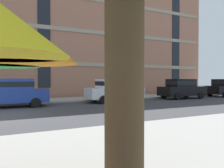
{
  "coord_description": "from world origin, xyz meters",
  "views": [
    {
      "loc": [
        0.15,
        -11.57,
        1.7
      ],
      "look_at": [
        7.65,
        3.2,
        1.4
      ],
      "focal_mm": 36.07,
      "sensor_mm": 36.0,
      "label": 1
    }
  ],
  "objects": [
    {
      "name": "sedan_blue",
      "position": [
        0.9,
        3.7,
        0.95
      ],
      "size": [
        4.4,
        1.98,
        1.78
      ],
      "color": "navy",
      "rests_on": "ground"
    },
    {
      "name": "sedan_white",
      "position": [
        8.08,
        3.7,
        0.95
      ],
      "size": [
        4.4,
        1.98,
        1.78
      ],
      "color": "silver",
      "rests_on": "ground"
    },
    {
      "name": "sedan_black",
      "position": [
        15.0,
        3.7,
        0.95
      ],
      "size": [
        4.4,
        1.98,
        1.78
      ],
      "color": "black",
      "rests_on": "ground"
    }
  ]
}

